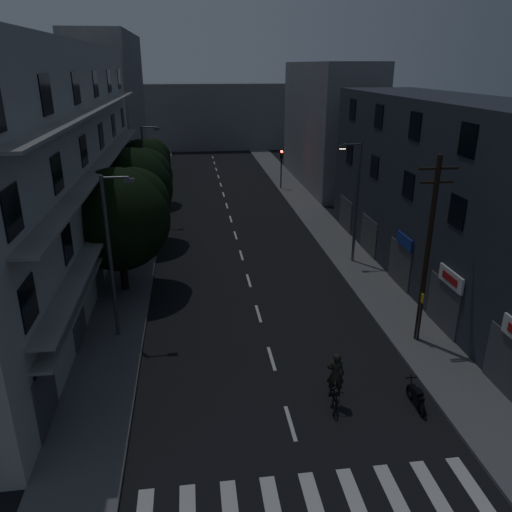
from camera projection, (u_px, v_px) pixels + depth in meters
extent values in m
plane|color=black|center=(235.00, 233.00, 40.23)|extent=(160.00, 160.00, 0.00)
cube|color=#565659|center=(140.00, 236.00, 39.29)|extent=(3.00, 90.00, 0.15)
cube|color=#565659|center=(325.00, 229.00, 41.12)|extent=(3.00, 90.00, 0.15)
cube|color=beige|center=(316.00, 510.00, 15.25)|extent=(0.50, 3.00, 0.01)
cube|color=beige|center=(357.00, 505.00, 15.41)|extent=(0.50, 3.00, 0.01)
cube|color=beige|center=(397.00, 501.00, 15.57)|extent=(0.50, 3.00, 0.01)
cube|color=beige|center=(436.00, 497.00, 15.73)|extent=(0.50, 3.00, 0.01)
cube|color=beige|center=(475.00, 492.00, 15.89)|extent=(0.50, 3.00, 0.01)
cube|color=beige|center=(290.00, 423.00, 18.95)|extent=(0.15, 2.00, 0.01)
cube|color=beige|center=(272.00, 358.00, 23.11)|extent=(0.15, 2.00, 0.01)
cube|color=beige|center=(258.00, 314.00, 27.28)|extent=(0.15, 2.00, 0.01)
cube|color=beige|center=(249.00, 281.00, 31.44)|extent=(0.15, 2.00, 0.01)
cube|color=beige|center=(241.00, 255.00, 35.60)|extent=(0.15, 2.00, 0.01)
cube|color=beige|center=(235.00, 235.00, 39.77)|extent=(0.15, 2.00, 0.01)
cube|color=beige|center=(231.00, 219.00, 43.93)|extent=(0.15, 2.00, 0.01)
cube|color=beige|center=(227.00, 206.00, 48.09)|extent=(0.15, 2.00, 0.01)
cube|color=beige|center=(224.00, 194.00, 52.25)|extent=(0.15, 2.00, 0.01)
cube|color=beige|center=(221.00, 185.00, 56.42)|extent=(0.15, 2.00, 0.01)
cube|color=beige|center=(218.00, 176.00, 60.58)|extent=(0.15, 2.00, 0.01)
cube|color=beige|center=(216.00, 169.00, 64.74)|extent=(0.15, 2.00, 0.01)
cube|color=beige|center=(214.00, 163.00, 68.91)|extent=(0.15, 2.00, 0.01)
cube|color=beige|center=(213.00, 157.00, 73.07)|extent=(0.15, 2.00, 0.01)
cube|color=#ABABA6|center=(44.00, 167.00, 29.77)|extent=(6.00, 36.00, 14.00)
cube|color=black|center=(43.00, 382.00, 18.06)|extent=(0.06, 1.60, 1.60)
cube|color=black|center=(77.00, 307.00, 23.61)|extent=(0.06, 1.60, 1.60)
cube|color=black|center=(97.00, 261.00, 29.16)|extent=(0.06, 1.60, 1.60)
cube|color=black|center=(111.00, 229.00, 34.71)|extent=(0.06, 1.60, 1.60)
cube|color=black|center=(122.00, 207.00, 40.26)|extent=(0.06, 1.60, 1.60)
cube|color=black|center=(129.00, 189.00, 45.81)|extent=(0.06, 1.60, 1.60)
cube|color=black|center=(29.00, 302.00, 16.91)|extent=(0.06, 1.60, 1.60)
cube|color=black|center=(67.00, 244.00, 22.46)|extent=(0.06, 1.60, 1.60)
cube|color=black|center=(91.00, 208.00, 28.01)|extent=(0.06, 1.60, 1.60)
cube|color=black|center=(106.00, 184.00, 33.56)|extent=(0.06, 1.60, 1.60)
cube|color=black|center=(118.00, 167.00, 39.11)|extent=(0.06, 1.60, 1.60)
cube|color=black|center=(126.00, 154.00, 44.66)|extent=(0.06, 1.60, 1.60)
cube|color=black|center=(12.00, 212.00, 15.76)|extent=(0.06, 1.60, 1.60)
cube|color=black|center=(57.00, 173.00, 21.31)|extent=(0.06, 1.60, 1.60)
cube|color=black|center=(84.00, 151.00, 26.86)|extent=(0.06, 1.60, 1.60)
cube|color=black|center=(101.00, 136.00, 32.41)|extent=(0.06, 1.60, 1.60)
cube|color=black|center=(113.00, 125.00, 37.96)|extent=(0.06, 1.60, 1.60)
cube|color=black|center=(123.00, 118.00, 43.51)|extent=(0.06, 1.60, 1.60)
cube|color=black|center=(46.00, 95.00, 20.16)|extent=(0.06, 1.60, 1.60)
cube|color=black|center=(76.00, 88.00, 25.71)|extent=(0.06, 1.60, 1.60)
cube|color=black|center=(95.00, 84.00, 31.26)|extent=(0.06, 1.60, 1.60)
cube|color=black|center=(109.00, 81.00, 36.81)|extent=(0.06, 1.60, 1.60)
cube|color=black|center=(119.00, 79.00, 42.36)|extent=(0.06, 1.60, 1.60)
cube|color=gray|center=(109.00, 213.00, 31.28)|extent=(1.00, 32.40, 0.12)
cube|color=gray|center=(104.00, 163.00, 30.13)|extent=(1.00, 32.40, 0.12)
cube|color=gray|center=(98.00, 108.00, 28.98)|extent=(1.00, 32.40, 0.12)
cube|color=gray|center=(109.00, 227.00, 31.59)|extent=(0.80, 32.40, 0.12)
cube|color=#424247|center=(46.00, 396.00, 18.28)|extent=(0.06, 2.40, 2.40)
cube|color=#424247|center=(78.00, 318.00, 23.83)|extent=(0.06, 2.40, 2.40)
cube|color=#424247|center=(99.00, 270.00, 29.38)|extent=(0.06, 2.40, 2.40)
cube|color=#424247|center=(112.00, 238.00, 34.93)|extent=(0.06, 2.40, 2.40)
cube|color=#424247|center=(122.00, 214.00, 40.48)|extent=(0.06, 2.40, 2.40)
cube|color=#424247|center=(130.00, 196.00, 46.03)|extent=(0.06, 2.40, 2.40)
cube|color=#282D36|center=(452.00, 195.00, 29.54)|extent=(6.00, 28.00, 11.00)
cube|color=black|center=(457.00, 212.00, 23.34)|extent=(0.06, 1.40, 1.50)
cube|color=black|center=(408.00, 185.00, 28.42)|extent=(0.06, 1.40, 1.50)
cube|color=black|center=(375.00, 167.00, 33.51)|extent=(0.06, 1.40, 1.50)
cube|color=black|center=(350.00, 153.00, 38.60)|extent=(0.06, 1.40, 1.50)
cube|color=black|center=(468.00, 140.00, 22.15)|extent=(0.06, 1.40, 1.50)
cube|color=black|center=(415.00, 126.00, 27.24)|extent=(0.06, 1.40, 1.50)
cube|color=black|center=(379.00, 116.00, 32.33)|extent=(0.06, 1.40, 1.50)
cube|color=black|center=(353.00, 109.00, 37.41)|extent=(0.06, 1.40, 1.50)
cube|color=#424247|center=(508.00, 367.00, 20.01)|extent=(0.06, 3.00, 2.60)
cube|color=#424247|center=(443.00, 306.00, 25.10)|extent=(0.06, 3.00, 2.60)
cube|color=#424247|center=(399.00, 265.00, 30.18)|extent=(0.06, 3.00, 2.60)
cube|color=#424247|center=(369.00, 236.00, 35.27)|extent=(0.06, 3.00, 2.60)
cube|color=#424247|center=(345.00, 214.00, 40.36)|extent=(0.06, 3.00, 2.60)
cube|color=silver|center=(451.00, 279.00, 24.01)|extent=(0.12, 2.20, 0.80)
cube|color=#B21414|center=(450.00, 279.00, 24.00)|extent=(0.02, 1.40, 0.36)
cube|color=navy|center=(405.00, 241.00, 29.10)|extent=(0.12, 2.00, 0.70)
cube|color=slate|center=(111.00, 109.00, 57.16)|extent=(6.00, 20.00, 16.00)
cube|color=slate|center=(328.00, 125.00, 55.09)|extent=(6.00, 20.00, 13.00)
cube|color=slate|center=(209.00, 116.00, 80.06)|extent=(24.00, 8.00, 10.00)
cylinder|color=black|center=(122.00, 258.00, 29.27)|extent=(0.44, 0.44, 3.94)
sphere|color=black|center=(118.00, 219.00, 28.42)|extent=(5.91, 5.91, 5.91)
sphere|color=black|center=(134.00, 203.00, 28.95)|extent=(4.13, 4.13, 4.13)
sphere|color=black|center=(103.00, 215.00, 27.63)|extent=(3.84, 3.84, 3.84)
cylinder|color=black|center=(136.00, 219.00, 36.93)|extent=(0.44, 0.44, 3.83)
sphere|color=black|center=(133.00, 188.00, 36.10)|extent=(5.77, 5.77, 5.77)
sphere|color=black|center=(145.00, 176.00, 36.61)|extent=(4.04, 4.04, 4.04)
sphere|color=black|center=(121.00, 184.00, 35.32)|extent=(3.75, 3.75, 3.75)
cylinder|color=black|center=(146.00, 187.00, 47.64)|extent=(0.44, 0.44, 3.36)
sphere|color=black|center=(144.00, 166.00, 46.91)|extent=(5.02, 5.02, 5.02)
sphere|color=black|center=(152.00, 157.00, 47.36)|extent=(3.51, 3.51, 3.51)
sphere|color=black|center=(136.00, 163.00, 46.24)|extent=(3.26, 3.26, 3.26)
cylinder|color=black|center=(281.00, 173.00, 53.78)|extent=(0.12, 0.12, 3.20)
cube|color=black|center=(281.00, 154.00, 53.04)|extent=(0.28, 0.22, 0.90)
sphere|color=#FF0C05|center=(282.00, 151.00, 52.78)|extent=(0.22, 0.22, 0.22)
sphere|color=#3F330C|center=(282.00, 154.00, 52.89)|extent=(0.22, 0.22, 0.22)
sphere|color=black|center=(282.00, 157.00, 53.00)|extent=(0.22, 0.22, 0.22)
cylinder|color=black|center=(161.00, 175.00, 52.88)|extent=(0.12, 0.12, 3.20)
cube|color=black|center=(160.00, 156.00, 52.15)|extent=(0.28, 0.22, 0.90)
sphere|color=black|center=(160.00, 153.00, 51.89)|extent=(0.22, 0.22, 0.22)
sphere|color=#3F330C|center=(160.00, 156.00, 52.00)|extent=(0.22, 0.22, 0.22)
sphere|color=#0CFF26|center=(160.00, 159.00, 52.11)|extent=(0.22, 0.22, 0.22)
cylinder|color=#5B5E63|center=(110.00, 260.00, 23.49)|extent=(0.18, 0.18, 8.00)
cylinder|color=#5B5E63|center=(115.00, 177.00, 22.16)|extent=(1.20, 0.10, 0.10)
cube|color=#5B5E63|center=(129.00, 180.00, 22.29)|extent=(0.45, 0.25, 0.18)
cube|color=#4C4C4C|center=(129.00, 183.00, 22.33)|extent=(0.35, 0.18, 0.04)
cylinder|color=#525359|center=(356.00, 204.00, 32.80)|extent=(0.18, 0.18, 8.00)
cylinder|color=#525359|center=(352.00, 144.00, 31.33)|extent=(1.20, 0.10, 0.10)
cube|color=#525359|center=(342.00, 147.00, 31.31)|extent=(0.45, 0.25, 0.18)
cube|color=#FFD88C|center=(342.00, 148.00, 31.35)|extent=(0.35, 0.18, 0.04)
cylinder|color=#53545A|center=(145.00, 175.00, 41.24)|extent=(0.18, 0.18, 8.00)
cylinder|color=#53545A|center=(149.00, 127.00, 39.91)|extent=(1.20, 0.10, 0.10)
cube|color=#53545A|center=(157.00, 129.00, 40.04)|extent=(0.45, 0.25, 0.18)
cube|color=#4C4C4C|center=(157.00, 130.00, 40.07)|extent=(0.35, 0.18, 0.04)
cylinder|color=black|center=(427.00, 253.00, 22.90)|extent=(0.24, 0.24, 9.00)
cube|color=black|center=(438.00, 168.00, 21.50)|extent=(1.80, 0.10, 0.10)
cube|color=black|center=(437.00, 182.00, 21.71)|extent=(1.50, 0.10, 0.10)
cylinder|color=#595B60|center=(419.00, 317.00, 23.94)|extent=(0.06, 0.06, 2.50)
cube|color=yellow|center=(422.00, 297.00, 23.56)|extent=(0.05, 0.35, 0.45)
torus|color=black|center=(421.00, 409.00, 19.30)|extent=(0.10, 0.64, 0.64)
torus|color=black|center=(410.00, 392.00, 20.30)|extent=(0.10, 0.64, 0.64)
cube|color=black|center=(416.00, 395.00, 19.69)|extent=(0.23, 0.99, 0.31)
cube|color=black|center=(418.00, 392.00, 19.48)|extent=(0.27, 0.41, 0.09)
cylinder|color=black|center=(412.00, 385.00, 20.11)|extent=(0.06, 0.39, 0.76)
cube|color=black|center=(411.00, 378.00, 20.09)|extent=(0.49, 0.04, 0.04)
imported|color=black|center=(334.00, 394.00, 19.81)|extent=(1.08, 1.99, 0.99)
imported|color=black|center=(335.00, 374.00, 19.47)|extent=(0.78, 0.61, 1.89)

